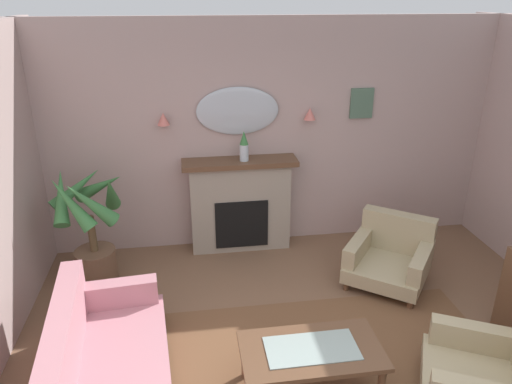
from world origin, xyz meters
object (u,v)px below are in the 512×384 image
coffee_table (311,354)px  armchair_by_coffee_table (391,255)px  mantel_vase_centre (244,146)px  potted_plant_corner_palm (90,226)px  wall_sconce_right (310,114)px  armchair_near_fireplace (492,375)px  wall_mirror (238,111)px  fireplace (240,206)px  wall_sconce_left (163,119)px  floral_couch (100,360)px  framed_picture (362,103)px

coffee_table → armchair_by_coffee_table: 1.96m
mantel_vase_centre → potted_plant_corner_palm: bearing=-163.7°
wall_sconce_right → armchair_near_fireplace: size_ratio=0.13×
wall_mirror → potted_plant_corner_palm: bearing=-158.1°
fireplace → wall_sconce_left: 1.38m
floral_couch → potted_plant_corner_palm: bearing=100.0°
wall_mirror → floral_couch: (-1.38, -2.35, -1.39)m
floral_couch → armchair_near_fireplace: bearing=-11.2°
wall_mirror → potted_plant_corner_palm: size_ratio=0.72×
armchair_by_coffee_table → fireplace: bearing=147.7°
wall_mirror → wall_sconce_right: size_ratio=6.86×
floral_couch → potted_plant_corner_palm: 1.74m
armchair_near_fireplace → fireplace: bearing=119.5°
armchair_by_coffee_table → framed_picture: bearing=92.4°
fireplace → wall_mirror: bearing=90.0°
armchair_by_coffee_table → potted_plant_corner_palm: (-3.22, 0.45, 0.37)m
mantel_vase_centre → armchair_by_coffee_table: bearing=-32.4°
wall_sconce_right → mantel_vase_centre: bearing=-171.5°
fireplace → floral_couch: bearing=-121.9°
fireplace → wall_mirror: (0.00, 0.14, 1.14)m
framed_picture → armchair_by_coffee_table: (0.05, -1.13, -1.44)m
mantel_vase_centre → coffee_table: 2.62m
floral_couch → armchair_by_coffee_table: 3.17m
wall_mirror → wall_sconce_left: 0.85m
coffee_table → potted_plant_corner_palm: bearing=135.0°
wall_mirror → coffee_table: wall_mirror is taller
armchair_by_coffee_table → wall_sconce_right: bearing=123.1°
framed_picture → coffee_table: 3.20m
framed_picture → fireplace: bearing=-174.2°
wall_sconce_right → fireplace: bearing=-173.8°
wall_sconce_right → potted_plant_corner_palm: bearing=-166.1°
wall_sconce_right → coffee_table: 2.91m
framed_picture → coffee_table: framed_picture is taller
coffee_table → wall_sconce_left: bearing=113.5°
floral_couch → armchair_near_fireplace: (2.96, -0.58, -0.01)m
framed_picture → armchair_near_fireplace: (0.08, -2.95, -1.44)m
mantel_vase_centre → armchair_by_coffee_table: mantel_vase_centre is taller
floral_couch → armchair_near_fireplace: 3.02m
fireplace → wall_sconce_left: wall_sconce_left is taller
framed_picture → wall_sconce_left: bearing=-178.5°
armchair_near_fireplace → armchair_by_coffee_table: size_ratio=0.96×
armchair_near_fireplace → mantel_vase_centre: bearing=119.0°
wall_sconce_left → coffee_table: (1.11, -2.55, -1.28)m
wall_mirror → wall_sconce_left: bearing=-176.6°
mantel_vase_centre → wall_sconce_right: size_ratio=2.54×
wall_sconce_left → armchair_near_fireplace: size_ratio=0.13×
coffee_table → floral_couch: bearing=171.3°
floral_couch → wall_sconce_left: bearing=77.1°
wall_sconce_left → wall_sconce_right: 1.70m
potted_plant_corner_palm → floral_couch: bearing=-80.0°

